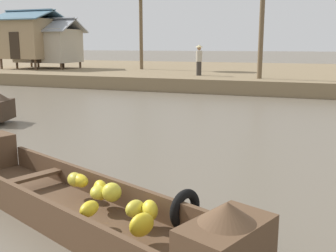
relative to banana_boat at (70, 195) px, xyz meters
The scene contains 6 objects.
ground_plane 5.41m from the banana_boat, 102.49° to the left, with size 300.00×300.00×0.00m, color #665B4C.
riverbank_strip 24.45m from the banana_boat, 92.74° to the left, with size 160.00×20.00×0.70m, color #7F6B4C.
banana_boat is the anchor object (origin of this frame).
stilt_house_left 25.52m from the banana_boat, 129.84° to the left, with size 3.99×4.05×4.08m.
stilt_house_mid_left 25.30m from the banana_boat, 127.39° to the left, with size 4.84×3.22×3.53m.
vendor_person 17.34m from the banana_boat, 100.47° to the left, with size 0.44×0.44×1.66m.
Camera 1 is at (4.34, 0.23, 2.35)m, focal length 43.17 mm.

